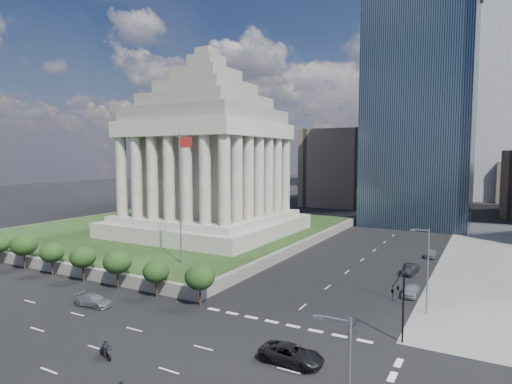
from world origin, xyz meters
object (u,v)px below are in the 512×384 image
Objects in this scene: suv_grey at (94,300)px; parked_sedan_far at (431,253)px; flagpole at (181,191)px; motorcycle_trail at (105,349)px; parked_sedan_mid at (410,269)px; street_lamp_north at (426,266)px; war_memorial at (207,142)px; traffic_signal_ne at (400,296)px; parked_sedan_near at (411,290)px; pickup_truck at (292,354)px.

parked_sedan_far reaches higher than suv_grey.
motorcycle_trail is (11.26, -25.02, -12.27)m from flagpole.
suv_grey is at bearing 161.67° from motorcycle_trail.
parked_sedan_far is (1.44, 13.38, -0.01)m from parked_sedan_mid.
parked_sedan_mid reaches higher than parked_sedan_far.
flagpole is 35.95m from street_lamp_north.
war_memorial is 60.00m from traffic_signal_ne.
flagpole reaches higher than street_lamp_north.
parked_sedan_near is at bearing -21.15° from war_memorial.
street_lamp_north is 40.11m from suv_grey.
flagpole is 4.40× the size of parked_sedan_far.
flagpole reaches higher than parked_sedan_near.
pickup_truck is at bearing -93.55° from parked_sedan_far.
war_memorial reaches higher than parked_sedan_near.
parked_sedan_mid is 2.11× the size of motorcycle_trail.
parked_sedan_far is (44.44, 6.98, -20.63)m from war_memorial.
war_memorial reaches higher than street_lamp_north.
suv_grey is 14.94m from motorcycle_trail.
pickup_truck is 16.93m from motorcycle_trail.
parked_sedan_near is (-2.50, 5.66, -4.90)m from street_lamp_north.
pickup_truck reaches higher than parked_sedan_near.
parked_sedan_far is 59.82m from motorcycle_trail.
war_memorial is at bearing 143.58° from traffic_signal_ne.
parked_sedan_near is 38.23m from motorcycle_trail.
motorcycle_trail is at bearing -123.74° from parked_sedan_near.
pickup_truck is 27.30m from suv_grey.
parked_sedan_mid is at bearing -92.93° from parked_sedan_far.
traffic_signal_ne reaches higher than suv_grey.
parked_sedan_near is (32.66, 6.66, -12.35)m from flagpole.
pickup_truck is 25.07m from parked_sedan_near.
pickup_truck is 1.18× the size of suv_grey.
war_memorial is 6.69× the size of pickup_truck.
war_memorial is at bearing 133.62° from motorcycle_trail.
parked_sedan_far is (32.27, 30.98, -12.34)m from flagpole.
pickup_truck is at bearing -114.92° from street_lamp_north.
war_memorial is 54.92m from street_lamp_north.
suv_grey is 1.10× the size of parked_sedan_near.
street_lamp_north reaches higher than motorcycle_trail.
parked_sedan_mid is 13.46m from parked_sedan_far.
motorcycle_trail is at bearing -108.29° from parked_sedan_mid.
street_lamp_north reaches higher than parked_sedan_far.
street_lamp_north is 2.10× the size of parked_sedan_mid.
suv_grey is at bearing -126.73° from parked_sedan_mid.
parked_sedan_mid is at bearing 104.61° from street_lamp_north.
pickup_truck reaches higher than parked_sedan_mid.
pickup_truck is at bearing -33.65° from flagpole.
flagpole is at bearing -178.37° from street_lamp_north.
war_memorial is 28.16m from flagpole.
war_memorial is at bearing 116.89° from flagpole.
street_lamp_north is (47.33, -23.00, -15.74)m from war_memorial.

